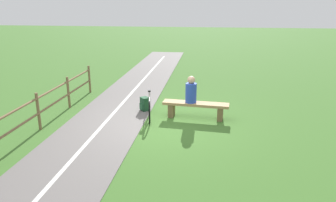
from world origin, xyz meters
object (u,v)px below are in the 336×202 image
Objects in this scene: person_seated at (191,91)px; bicycle at (150,107)px; backpack at (145,104)px; bench at (196,107)px.

bicycle is (1.24, 0.17, -0.50)m from person_seated.
person_seated is 0.50× the size of bicycle.
backpack is (0.28, -0.61, -0.13)m from bicycle.
bicycle is 3.61× the size of backpack.
backpack is at bearing -11.30° from person_seated.
person_seated is 1.70m from backpack.
bench is at bearing 180.00° from person_seated.
person_seated is 1.35m from bicycle.
backpack is (1.52, -0.44, -0.63)m from person_seated.
bicycle is 0.68m from backpack.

